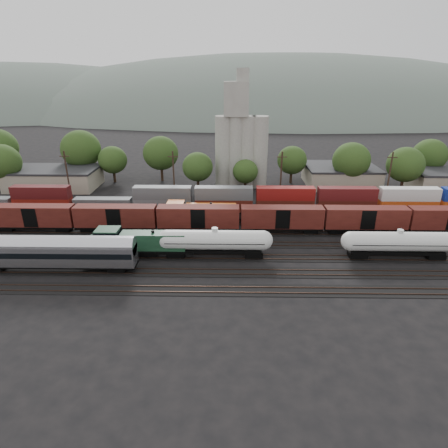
{
  "coord_description": "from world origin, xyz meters",
  "views": [
    {
      "loc": [
        0.68,
        -59.48,
        28.03
      ],
      "look_at": [
        -0.37,
        2.0,
        3.0
      ],
      "focal_mm": 30.0,
      "sensor_mm": 36.0,
      "label": 1
    }
  ],
  "objects_px": {
    "tank_car_a": "(215,241)",
    "green_locomotive": "(135,242)",
    "passenger_coach": "(54,251)",
    "orange_locomotive": "(197,212)",
    "grain_silo": "(241,143)"
  },
  "relations": [
    {
      "from": "passenger_coach",
      "to": "grain_silo",
      "type": "bearing_deg",
      "value": 58.0
    },
    {
      "from": "orange_locomotive",
      "to": "grain_silo",
      "type": "relative_size",
      "value": 0.57
    },
    {
      "from": "green_locomotive",
      "to": "tank_car_a",
      "type": "bearing_deg",
      "value": 0.0
    },
    {
      "from": "tank_car_a",
      "to": "grain_silo",
      "type": "distance_m",
      "value": 42.15
    },
    {
      "from": "tank_car_a",
      "to": "orange_locomotive",
      "type": "height_order",
      "value": "tank_car_a"
    },
    {
      "from": "tank_car_a",
      "to": "passenger_coach",
      "type": "height_order",
      "value": "passenger_coach"
    },
    {
      "from": "passenger_coach",
      "to": "grain_silo",
      "type": "relative_size",
      "value": 0.84
    },
    {
      "from": "tank_car_a",
      "to": "green_locomotive",
      "type": "bearing_deg",
      "value": 180.0
    },
    {
      "from": "tank_car_a",
      "to": "orange_locomotive",
      "type": "xyz_separation_m",
      "value": [
        -4.18,
        15.0,
        -0.5
      ]
    },
    {
      "from": "green_locomotive",
      "to": "passenger_coach",
      "type": "distance_m",
      "value": 11.94
    },
    {
      "from": "green_locomotive",
      "to": "passenger_coach",
      "type": "bearing_deg",
      "value": -155.2
    },
    {
      "from": "orange_locomotive",
      "to": "grain_silo",
      "type": "distance_m",
      "value": 28.97
    },
    {
      "from": "green_locomotive",
      "to": "tank_car_a",
      "type": "distance_m",
      "value": 12.92
    },
    {
      "from": "passenger_coach",
      "to": "green_locomotive",
      "type": "bearing_deg",
      "value": 24.8
    },
    {
      "from": "passenger_coach",
      "to": "orange_locomotive",
      "type": "relative_size",
      "value": 1.47
    }
  ]
}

